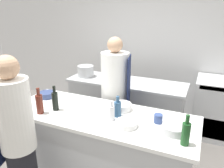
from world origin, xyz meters
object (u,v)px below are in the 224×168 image
bottle_olive_oil (39,103)px  stockpot (86,71)px  bottle_vinegar (55,101)px  bowl_ceramic_blue (127,124)px  cup (158,119)px  oven_range (219,108)px  chef_at_stove (115,98)px  bottle_wine (186,133)px  bowl_prep_small (122,107)px  bottle_sauce (112,112)px  chef_at_prep_near (18,141)px  bowl_wooden_salad (47,95)px  bowl_mixing_large (174,129)px  bottle_cooking_oil (118,108)px

bottle_olive_oil → stockpot: (-0.25, 1.45, -0.03)m
bottle_vinegar → bowl_ceramic_blue: (0.90, -0.02, -0.09)m
cup → oven_range: bearing=67.9°
chef_at_stove → bottle_wine: chef_at_stove is taller
chef_at_stove → cup: bearing=37.7°
bowl_ceramic_blue → stockpot: bearing=133.4°
bowl_prep_small → bowl_ceramic_blue: (0.18, -0.34, -0.01)m
bottle_sauce → stockpot: 1.65m
bottle_sauce → chef_at_prep_near: bearing=-137.4°
chef_at_stove → bottle_sauce: chef_at_stove is taller
bottle_wine → bowl_ceramic_blue: size_ratio=1.27×
bottle_olive_oil → bottle_vinegar: bearing=52.7°
cup → bowl_ceramic_blue: bearing=-144.2°
stockpot → bottle_sauce: bearing=-50.1°
bottle_wine → bowl_wooden_salad: 1.87m
chef_at_prep_near → bottle_wine: bearing=-87.2°
bowl_ceramic_blue → bowl_wooden_salad: (-1.25, 0.28, 0.01)m
bowl_prep_small → cup: 0.48m
oven_range → cup: bearing=-112.1°
bowl_mixing_large → oven_range: bearing=74.8°
bottle_olive_oil → bowl_ceramic_blue: size_ratio=1.35×
oven_range → bowl_ceramic_blue: (-0.95, -1.86, 0.46)m
bottle_wine → bottle_olive_oil: bearing=-178.7°
chef_at_stove → stockpot: (-0.79, 0.53, 0.16)m
bottle_wine → bowl_prep_small: bearing=150.8°
bowl_mixing_large → stockpot: stockpot is taller
bottle_sauce → bottle_olive_oil: bearing=-167.3°
bottle_vinegar → bottle_wine: bearing=-4.1°
oven_range → bowl_mixing_large: (-0.48, -1.78, 0.47)m
bowl_wooden_salad → chef_at_stove: bearing=33.1°
bowl_mixing_large → stockpot: 2.13m
oven_range → stockpot: stockpot is taller
bottle_vinegar → bowl_mixing_large: 1.37m
bottle_vinegar → stockpot: bottle_vinegar is taller
chef_at_stove → bowl_prep_small: (0.28, -0.45, 0.11)m
chef_at_stove → bowl_ceramic_blue: 0.92m
bottle_vinegar → bottle_cooking_oil: bearing=11.2°
bottle_olive_oil → stockpot: size_ratio=1.09×
bowl_mixing_large → cup: cup is taller
bottle_vinegar → bottle_wine: bottle_vinegar is taller
chef_at_prep_near → chef_at_stove: size_ratio=0.99×
bottle_cooking_oil → stockpot: (-1.09, 1.16, -0.00)m
cup → bottle_cooking_oil: bearing=-175.0°
oven_range → bottle_cooking_oil: size_ratio=4.04×
bowl_prep_small → bowl_wooden_salad: 1.07m
bottle_wine → bottle_cooking_oil: bearing=161.4°
oven_range → chef_at_prep_near: 3.07m
chef_at_prep_near → bowl_mixing_large: size_ratio=7.07×
oven_range → bottle_vinegar: 2.66m
bowl_ceramic_blue → cup: 0.34m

